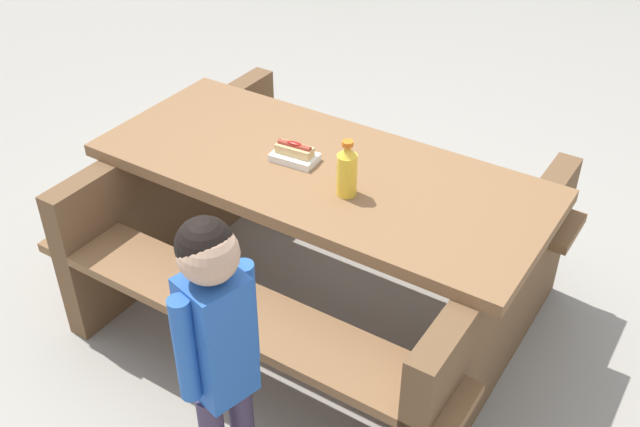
% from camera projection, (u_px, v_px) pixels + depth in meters
% --- Properties ---
extents(ground_plane, '(30.00, 30.00, 0.00)m').
position_uv_depth(ground_plane, '(320.00, 309.00, 3.34)').
color(ground_plane, gray).
rests_on(ground_plane, ground).
extents(picnic_table, '(2.00, 1.67, 0.75)m').
position_uv_depth(picnic_table, '(320.00, 229.00, 3.08)').
color(picnic_table, brown).
rests_on(picnic_table, ground).
extents(soda_bottle, '(0.08, 0.08, 0.22)m').
position_uv_depth(soda_bottle, '(347.00, 170.00, 2.69)').
color(soda_bottle, yellow).
rests_on(soda_bottle, picnic_table).
extents(hotdog_tray, '(0.19, 0.12, 0.08)m').
position_uv_depth(hotdog_tray, '(295.00, 154.00, 2.92)').
color(hotdog_tray, white).
rests_on(hotdog_tray, picnic_table).
extents(child_in_coat, '(0.22, 0.26, 1.14)m').
position_uv_depth(child_in_coat, '(217.00, 337.00, 2.17)').
color(child_in_coat, '#3F334C').
rests_on(child_in_coat, ground).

